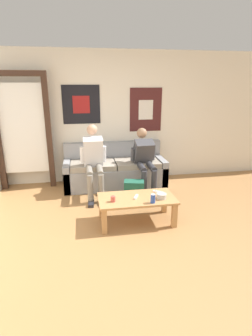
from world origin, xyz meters
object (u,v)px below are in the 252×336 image
drink_can_blue (153,199)px  coffee_table (137,202)px  person_seated_teen (145,158)px  game_controller_near_left (136,197)px  pillar_candle (113,199)px  backpack (134,192)px  game_controller_near_right (158,192)px  person_seated_adult (94,159)px  ceramic_bowl (161,196)px  couch (115,171)px

drink_can_blue → coffee_table: bearing=131.4°
person_seated_teen → game_controller_near_left: size_ratio=7.91×
coffee_table → pillar_candle: 0.37m
backpack → game_controller_near_right: 0.66m
person_seated_adult → person_seated_teen: person_seated_adult is taller
ceramic_bowl → game_controller_near_right: ceramic_bowl is taller
person_seated_teen → pillar_candle: 1.47m
person_seated_adult → person_seated_teen: bearing=2.1°
person_seated_teen → backpack: bearing=-121.4°
game_controller_near_right → couch: bearing=108.0°
backpack → ceramic_bowl: 0.86m
pillar_candle → drink_can_blue: size_ratio=0.74×
backpack → person_seated_adult: bearing=145.6°
person_seated_adult → drink_can_blue: size_ratio=10.01×
person_seated_teen → couch: bearing=144.9°
person_seated_teen → game_controller_near_left: 1.26m
backpack → person_seated_teen: bearing=58.6°
backpack → drink_can_blue: (0.08, -0.90, 0.27)m
person_seated_adult → ceramic_bowl: (0.88, -1.23, -0.24)m
person_seated_adult → person_seated_teen: size_ratio=1.09×
person_seated_adult → backpack: (0.64, -0.44, -0.49)m
person_seated_teen → game_controller_near_right: (-0.05, -1.05, -0.23)m
person_seated_adult → game_controller_near_left: bearing=-65.1°
couch → pillar_candle: bearing=-98.3°
game_controller_near_left → ceramic_bowl: bearing=-14.0°
game_controller_near_right → game_controller_near_left: bearing=-160.8°
person_seated_adult → drink_can_blue: bearing=-61.8°
coffee_table → game_controller_near_left: bearing=-176.2°
person_seated_adult → pillar_candle: person_seated_adult is taller
person_seated_teen → pillar_candle: person_seated_teen is taller
drink_can_blue → ceramic_bowl: bearing=36.7°
backpack → pillar_candle: 0.93m
couch → game_controller_near_left: (0.10, -1.53, 0.12)m
game_controller_near_right → drink_can_blue: bearing=-116.5°
backpack → pillar_candle: (-0.45, -0.78, 0.25)m
backpack → ceramic_bowl: ceramic_bowl is taller
person_seated_teen → game_controller_near_right: 1.08m
couch → game_controller_near_right: bearing=-72.0°
couch → person_seated_adult: (-0.42, -0.39, 0.39)m
person_seated_teen → ceramic_bowl: bearing=-92.6°
person_seated_teen → game_controller_near_left: bearing=-109.0°
coffee_table → person_seated_teen: size_ratio=0.96×
couch → ceramic_bowl: bearing=-74.4°
pillar_candle → game_controller_near_right: (0.69, 0.20, -0.03)m
couch → coffee_table: couch is taller
pillar_candle → game_controller_near_right: size_ratio=0.67×
person_seated_teen → drink_can_blue: size_ratio=9.19×
coffee_table → backpack: size_ratio=2.94×
coffee_table → drink_can_blue: size_ratio=8.80×
pillar_candle → ceramic_bowl: bearing=-0.8°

